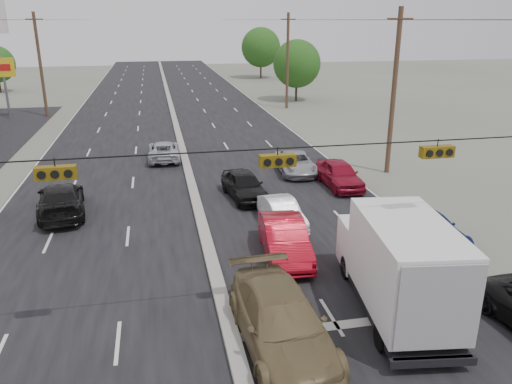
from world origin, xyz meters
TOP-DOWN VIEW (x-y plane):
  - ground at (0.00, 0.00)m, footprint 200.00×200.00m
  - road_surface at (0.00, 30.00)m, footprint 20.00×160.00m
  - center_median at (0.00, 30.00)m, footprint 0.50×160.00m
  - utility_pole_left_c at (-12.50, 40.00)m, footprint 1.60×0.30m
  - utility_pole_right_b at (12.50, 15.00)m, footprint 1.60×0.30m
  - utility_pole_right_c at (12.50, 40.00)m, footprint 1.60×0.30m
  - traffic_signals at (1.40, 0.00)m, footprint 25.00×0.30m
  - pole_sign_far at (-16.00, 40.00)m, footprint 2.20×0.25m
  - tree_right_mid at (15.00, 45.00)m, footprint 5.60×5.60m
  - tree_right_far at (16.00, 70.00)m, footprint 6.40×6.40m
  - box_truck at (5.56, -0.04)m, footprint 3.22×7.01m
  - tan_sedan at (1.40, -1.16)m, footprint 2.62×5.91m
  - red_sedan at (3.00, 4.63)m, footprint 2.07×4.90m
  - queue_car_a at (2.67, 11.96)m, footprint 2.29×4.54m
  - queue_car_b at (3.73, 7.86)m, footprint 1.68×3.94m
  - queue_car_c at (6.70, 16.02)m, footprint 2.39×4.76m
  - queue_car_d at (9.60, 4.79)m, footprint 2.38×4.68m
  - queue_car_e at (8.44, 12.79)m, footprint 1.84×4.49m
  - oncoming_near at (-6.70, 11.47)m, footprint 2.89×5.59m
  - oncoming_far at (-1.40, 20.91)m, footprint 2.22×4.66m

SIDE VIEW (x-z plane):
  - ground at x=0.00m, z-range 0.00..0.00m
  - road_surface at x=0.00m, z-range -0.01..0.01m
  - center_median at x=0.00m, z-range 0.00..0.20m
  - queue_car_b at x=3.73m, z-range 0.00..1.26m
  - oncoming_far at x=-1.40m, z-range 0.00..1.28m
  - queue_car_c at x=6.70m, z-range 0.00..1.29m
  - queue_car_d at x=9.60m, z-range 0.00..1.30m
  - queue_car_a at x=2.67m, z-range 0.00..1.48m
  - queue_car_e at x=8.44m, z-range 0.00..1.52m
  - oncoming_near at x=-6.70m, z-range 0.00..1.55m
  - red_sedan at x=3.00m, z-range 0.00..1.57m
  - tan_sedan at x=1.40m, z-range 0.00..1.69m
  - box_truck at x=5.56m, z-range 0.04..3.48m
  - tree_right_mid at x=15.00m, z-range 0.77..7.91m
  - pole_sign_far at x=-16.00m, z-range 1.41..7.41m
  - tree_right_far at x=16.00m, z-range 0.88..9.04m
  - utility_pole_left_c at x=-12.50m, z-range 0.11..10.11m
  - utility_pole_right_b at x=12.50m, z-range 0.11..10.11m
  - utility_pole_right_c at x=12.50m, z-range 0.11..10.11m
  - traffic_signals at x=1.40m, z-range 5.22..5.77m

